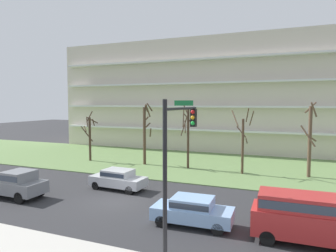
{
  "coord_description": "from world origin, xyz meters",
  "views": [
    {
      "loc": [
        10.84,
        -17.48,
        6.7
      ],
      "look_at": [
        1.37,
        6.0,
        4.79
      ],
      "focal_mm": 32.32,
      "sensor_mm": 36.0,
      "label": 1
    }
  ],
  "objects_px": {
    "tree_right": "(243,141)",
    "van_red_near_right": "(309,215)",
    "tree_far_left": "(90,136)",
    "tree_far_right": "(310,139)",
    "tree_left": "(145,133)",
    "traffic_signal_mast": "(176,152)",
    "tree_center": "(188,134)",
    "sedan_blue_near_left": "(193,210)",
    "sedan_silver_center_right": "(118,178)",
    "pickup_gray_center_left": "(12,183)"
  },
  "relations": [
    {
      "from": "tree_far_right",
      "to": "sedan_blue_near_left",
      "type": "xyz_separation_m",
      "value": [
        -6.53,
        -14.13,
        -2.62
      ]
    },
    {
      "from": "sedan_blue_near_left",
      "to": "tree_right",
      "type": "bearing_deg",
      "value": 84.45
    },
    {
      "from": "tree_center",
      "to": "sedan_silver_center_right",
      "type": "relative_size",
      "value": 1.54
    },
    {
      "from": "pickup_gray_center_left",
      "to": "sedan_silver_center_right",
      "type": "bearing_deg",
      "value": 37.39
    },
    {
      "from": "tree_left",
      "to": "sedan_silver_center_right",
      "type": "xyz_separation_m",
      "value": [
        2.17,
        -9.2,
        -2.66
      ]
    },
    {
      "from": "tree_far_right",
      "to": "pickup_gray_center_left",
      "type": "relative_size",
      "value": 1.26
    },
    {
      "from": "tree_left",
      "to": "tree_center",
      "type": "height_order",
      "value": "tree_center"
    },
    {
      "from": "tree_center",
      "to": "sedan_blue_near_left",
      "type": "bearing_deg",
      "value": -70.62
    },
    {
      "from": "tree_left",
      "to": "pickup_gray_center_left",
      "type": "distance_m",
      "value": 14.44
    },
    {
      "from": "van_red_near_right",
      "to": "traffic_signal_mast",
      "type": "distance_m",
      "value": 7.18
    },
    {
      "from": "tree_left",
      "to": "traffic_signal_mast",
      "type": "bearing_deg",
      "value": -59.79
    },
    {
      "from": "tree_right",
      "to": "van_red_near_right",
      "type": "bearing_deg",
      "value": -69.3
    },
    {
      "from": "tree_far_left",
      "to": "pickup_gray_center_left",
      "type": "bearing_deg",
      "value": -76.9
    },
    {
      "from": "sedan_blue_near_left",
      "to": "van_red_near_right",
      "type": "height_order",
      "value": "van_red_near_right"
    },
    {
      "from": "tree_left",
      "to": "sedan_silver_center_right",
      "type": "relative_size",
      "value": 1.5
    },
    {
      "from": "tree_right",
      "to": "pickup_gray_center_left",
      "type": "distance_m",
      "value": 19.5
    },
    {
      "from": "tree_far_left",
      "to": "tree_center",
      "type": "height_order",
      "value": "tree_center"
    },
    {
      "from": "tree_center",
      "to": "pickup_gray_center_left",
      "type": "bearing_deg",
      "value": -122.31
    },
    {
      "from": "tree_right",
      "to": "tree_far_right",
      "type": "distance_m",
      "value": 5.81
    },
    {
      "from": "tree_left",
      "to": "traffic_signal_mast",
      "type": "xyz_separation_m",
      "value": [
        9.91,
        -17.02,
        1.07
      ]
    },
    {
      "from": "tree_far_right",
      "to": "van_red_near_right",
      "type": "relative_size",
      "value": 1.3
    },
    {
      "from": "sedan_silver_center_right",
      "to": "sedan_blue_near_left",
      "type": "bearing_deg",
      "value": 152.02
    },
    {
      "from": "sedan_silver_center_right",
      "to": "van_red_near_right",
      "type": "relative_size",
      "value": 0.86
    },
    {
      "from": "sedan_silver_center_right",
      "to": "tree_far_right",
      "type": "bearing_deg",
      "value": -142.33
    },
    {
      "from": "sedan_blue_near_left",
      "to": "tree_left",
      "type": "bearing_deg",
      "value": 123.09
    },
    {
      "from": "tree_right",
      "to": "pickup_gray_center_left",
      "type": "relative_size",
      "value": 1.16
    },
    {
      "from": "tree_right",
      "to": "pickup_gray_center_left",
      "type": "bearing_deg",
      "value": -137.31
    },
    {
      "from": "pickup_gray_center_left",
      "to": "traffic_signal_mast",
      "type": "relative_size",
      "value": 0.79
    },
    {
      "from": "traffic_signal_mast",
      "to": "tree_right",
      "type": "bearing_deg",
      "value": 88.13
    },
    {
      "from": "tree_right",
      "to": "sedan_silver_center_right",
      "type": "height_order",
      "value": "tree_right"
    },
    {
      "from": "tree_right",
      "to": "van_red_near_right",
      "type": "height_order",
      "value": "tree_right"
    },
    {
      "from": "pickup_gray_center_left",
      "to": "sedan_silver_center_right",
      "type": "xyz_separation_m",
      "value": [
        5.97,
        4.5,
        -0.14
      ]
    },
    {
      "from": "tree_far_left",
      "to": "tree_far_right",
      "type": "height_order",
      "value": "tree_far_right"
    },
    {
      "from": "tree_far_left",
      "to": "tree_far_right",
      "type": "relative_size",
      "value": 0.85
    },
    {
      "from": "tree_center",
      "to": "tree_far_right",
      "type": "height_order",
      "value": "tree_center"
    },
    {
      "from": "tree_far_right",
      "to": "sedan_blue_near_left",
      "type": "bearing_deg",
      "value": -114.79
    },
    {
      "from": "pickup_gray_center_left",
      "to": "tree_center",
      "type": "bearing_deg",
      "value": 58.06
    },
    {
      "from": "pickup_gray_center_left",
      "to": "van_red_near_right",
      "type": "xyz_separation_m",
      "value": [
        19.21,
        0.0,
        0.38
      ]
    },
    {
      "from": "tree_far_left",
      "to": "tree_left",
      "type": "height_order",
      "value": "tree_left"
    },
    {
      "from": "traffic_signal_mast",
      "to": "pickup_gray_center_left",
      "type": "bearing_deg",
      "value": 166.42
    },
    {
      "from": "sedan_silver_center_right",
      "to": "traffic_signal_mast",
      "type": "xyz_separation_m",
      "value": [
        7.73,
        -7.81,
        3.72
      ]
    },
    {
      "from": "tree_right",
      "to": "sedan_silver_center_right",
      "type": "relative_size",
      "value": 1.4
    },
    {
      "from": "tree_far_left",
      "to": "tree_right",
      "type": "relative_size",
      "value": 0.93
    },
    {
      "from": "tree_far_right",
      "to": "tree_right",
      "type": "bearing_deg",
      "value": -170.14
    },
    {
      "from": "tree_right",
      "to": "traffic_signal_mast",
      "type": "bearing_deg",
      "value": -91.87
    },
    {
      "from": "tree_far_left",
      "to": "sedan_blue_near_left",
      "type": "distance_m",
      "value": 21.23
    },
    {
      "from": "van_red_near_right",
      "to": "pickup_gray_center_left",
      "type": "bearing_deg",
      "value": 178.83
    },
    {
      "from": "tree_far_left",
      "to": "tree_far_right",
      "type": "distance_m",
      "value": 23.05
    },
    {
      "from": "sedan_silver_center_right",
      "to": "tree_right",
      "type": "bearing_deg",
      "value": -130.64
    },
    {
      "from": "tree_right",
      "to": "tree_center",
      "type": "bearing_deg",
      "value": 174.86
    }
  ]
}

